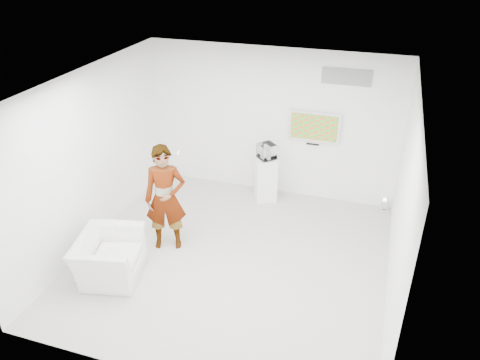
% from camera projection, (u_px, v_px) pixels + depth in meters
% --- Properties ---
extents(room, '(5.01, 5.01, 3.00)m').
position_uv_depth(room, '(231.00, 180.00, 7.15)').
color(room, beige).
rests_on(room, ground).
extents(tv, '(1.00, 0.08, 0.60)m').
position_uv_depth(tv, '(314.00, 127.00, 8.95)').
color(tv, silver).
rests_on(tv, room).
extents(logo_decal, '(0.90, 0.02, 0.30)m').
position_uv_depth(logo_decal, '(347.00, 77.00, 8.37)').
color(logo_decal, gray).
rests_on(logo_decal, room).
extents(person, '(0.80, 0.66, 1.88)m').
position_uv_depth(person, '(165.00, 198.00, 7.77)').
color(person, white).
rests_on(person, room).
extents(armchair, '(1.15, 1.25, 0.70)m').
position_uv_depth(armchair, '(109.00, 257.00, 7.35)').
color(armchair, white).
rests_on(armchair, room).
extents(pedestal, '(0.59, 0.59, 0.91)m').
position_uv_depth(pedestal, '(266.00, 179.00, 9.40)').
color(pedestal, white).
rests_on(pedestal, room).
extents(floor_uplight, '(0.21, 0.21, 0.26)m').
position_uv_depth(floor_uplight, '(384.00, 205.00, 9.14)').
color(floor_uplight, white).
rests_on(floor_uplight, room).
extents(vitrine, '(0.42, 0.42, 0.30)m').
position_uv_depth(vitrine, '(267.00, 151.00, 9.11)').
color(vitrine, white).
rests_on(vitrine, pedestal).
extents(console, '(0.15, 0.16, 0.23)m').
position_uv_depth(console, '(267.00, 153.00, 9.13)').
color(console, white).
rests_on(console, pedestal).
extents(wii_remote, '(0.07, 0.13, 0.03)m').
position_uv_depth(wii_remote, '(178.00, 153.00, 7.55)').
color(wii_remote, white).
rests_on(wii_remote, person).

